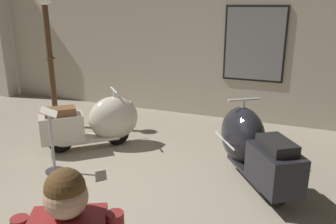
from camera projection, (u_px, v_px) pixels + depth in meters
ground_plane at (105, 198)px, 4.51m from camera, size 60.00×60.00×0.00m
showroom_back_wall at (190, 34)px, 7.53m from camera, size 18.00×0.63×3.61m
scooter_0 at (98, 122)px, 6.01m from camera, size 1.56×1.48×1.02m
scooter_1 at (251, 145)px, 4.92m from camera, size 1.46×1.79×1.11m
lamppost at (50, 56)px, 6.77m from camera, size 0.28×0.28×2.68m
info_stanchion at (52, 146)px, 5.11m from camera, size 0.37×0.39×1.00m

